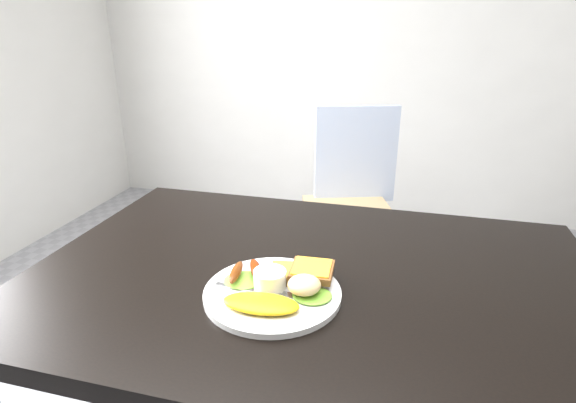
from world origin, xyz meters
name	(u,v)px	position (x,y,z in m)	size (l,w,h in m)	color
room_back_panel	(388,7)	(0.00, 2.25, 1.35)	(4.00, 0.04, 2.70)	silver
dining_table	(312,279)	(0.00, 0.00, 0.73)	(1.20, 0.80, 0.04)	black
dining_chair	(349,214)	(-0.04, 1.05, 0.45)	(0.38, 0.38, 0.05)	tan
person	(400,212)	(0.18, 0.65, 0.64)	(0.46, 0.31, 1.28)	#265389
plate	(272,293)	(-0.06, -0.11, 0.76)	(0.27, 0.27, 0.01)	white
lettuce_left	(244,280)	(-0.12, -0.10, 0.77)	(0.08, 0.07, 0.01)	#5EA42E
lettuce_right	(312,295)	(0.02, -0.11, 0.77)	(0.08, 0.07, 0.01)	#599527
omelette	(261,303)	(-0.06, -0.17, 0.77)	(0.14, 0.07, 0.02)	gold
sausage_a	(236,272)	(-0.14, -0.10, 0.78)	(0.02, 0.08, 0.02)	brown
sausage_b	(256,271)	(-0.10, -0.08, 0.78)	(0.02, 0.09, 0.02)	#6D1A00
ramekin	(270,280)	(-0.06, -0.10, 0.78)	(0.06, 0.06, 0.04)	white
toast_a	(290,274)	(-0.04, -0.05, 0.77)	(0.08, 0.08, 0.01)	olive
toast_b	(312,271)	(0.01, -0.05, 0.78)	(0.08, 0.08, 0.01)	olive
potato_salad	(304,285)	(0.01, -0.11, 0.79)	(0.06, 0.06, 0.03)	beige
fork	(248,290)	(-0.10, -0.12, 0.76)	(0.14, 0.01, 0.00)	#ADAFB7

